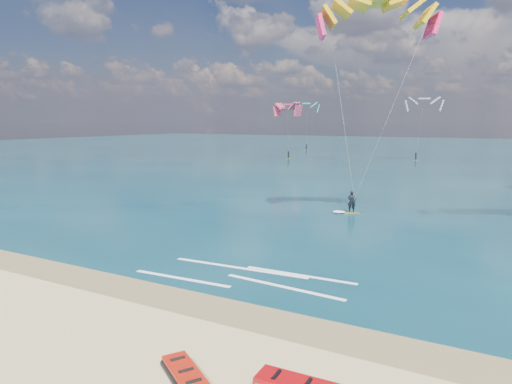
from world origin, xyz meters
TOP-DOWN VIEW (x-y plane):
  - ground at (0.00, 40.00)m, footprint 320.00×320.00m
  - wet_sand_strip at (0.00, 3.00)m, footprint 320.00×2.40m
  - sea at (0.00, 104.00)m, footprint 320.00×200.00m
  - packed_kite_mid at (2.90, -1.75)m, footprint 2.50×2.15m
  - kitesurfer_main at (1.62, 21.04)m, footprint 9.45×8.63m
  - shoreline_foam at (0.34, 6.85)m, footprint 10.31×3.59m
  - distant_kites at (-4.81, 77.89)m, footprint 74.46×31.11m

SIDE VIEW (x-z plane):
  - ground at x=0.00m, z-range 0.00..0.00m
  - packed_kite_mid at x=2.90m, z-range -0.20..0.20m
  - wet_sand_strip at x=0.00m, z-range 0.00..0.01m
  - sea at x=0.00m, z-range 0.00..0.04m
  - shoreline_foam at x=0.34m, z-range 0.04..0.05m
  - distant_kites at x=-4.81m, z-range -0.51..12.02m
  - kitesurfer_main at x=1.62m, z-range 0.31..16.61m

